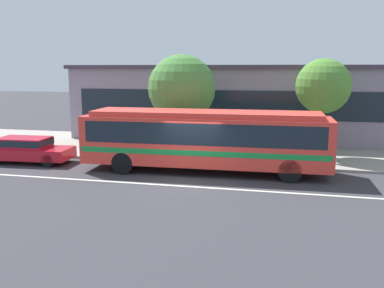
% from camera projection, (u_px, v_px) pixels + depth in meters
% --- Properties ---
extents(ground_plane, '(120.00, 120.00, 0.00)m').
position_uv_depth(ground_plane, '(190.00, 181.00, 18.09)').
color(ground_plane, '#36353B').
extents(sidewalk_slab, '(60.00, 8.00, 0.12)m').
position_uv_depth(sidewalk_slab, '(217.00, 149.00, 24.93)').
color(sidewalk_slab, '#9D948A').
rests_on(sidewalk_slab, ground_plane).
extents(lane_stripe_center, '(56.00, 0.16, 0.01)m').
position_uv_depth(lane_stripe_center, '(185.00, 186.00, 17.32)').
color(lane_stripe_center, silver).
rests_on(lane_stripe_center, ground_plane).
extents(transit_bus, '(11.31, 2.85, 2.83)m').
position_uv_depth(transit_bus, '(205.00, 137.00, 19.45)').
color(transit_bus, '#E93B30').
rests_on(transit_bus, ground_plane).
extents(sedan_behind_bus, '(4.50, 2.00, 1.29)m').
position_uv_depth(sedan_behind_bus, '(27.00, 149.00, 21.53)').
color(sedan_behind_bus, red).
rests_on(sedan_behind_bus, ground_plane).
extents(pedestrian_waiting_near_sign, '(0.48, 0.48, 1.68)m').
position_uv_depth(pedestrian_waiting_near_sign, '(289.00, 141.00, 21.72)').
color(pedestrian_waiting_near_sign, '#19234F').
rests_on(pedestrian_waiting_near_sign, sidewalk_slab).
extents(pedestrian_walking_along_curb, '(0.47, 0.47, 1.65)m').
position_uv_depth(pedestrian_walking_along_curb, '(332.00, 144.00, 20.74)').
color(pedestrian_walking_along_curb, '#78665D').
rests_on(pedestrian_walking_along_curb, sidewalk_slab).
extents(pedestrian_standing_by_tree, '(0.46, 0.46, 1.76)m').
position_uv_depth(pedestrian_standing_by_tree, '(312.00, 140.00, 21.70)').
color(pedestrian_standing_by_tree, slate).
rests_on(pedestrian_standing_by_tree, sidewalk_slab).
extents(bus_stop_sign, '(0.10, 0.44, 2.31)m').
position_uv_depth(bus_stop_sign, '(296.00, 135.00, 20.20)').
color(bus_stop_sign, gray).
rests_on(bus_stop_sign, sidewalk_slab).
extents(street_tree_near_stop, '(3.68, 3.68, 5.37)m').
position_uv_depth(street_tree_near_stop, '(182.00, 89.00, 23.12)').
color(street_tree_near_stop, brown).
rests_on(street_tree_near_stop, sidewalk_slab).
extents(street_tree_mid_block, '(2.85, 2.85, 5.13)m').
position_uv_depth(street_tree_mid_block, '(323.00, 87.00, 22.01)').
color(street_tree_mid_block, brown).
rests_on(street_tree_mid_block, sidewalk_slab).
extents(station_building, '(22.37, 8.16, 4.94)m').
position_uv_depth(station_building, '(243.00, 101.00, 29.24)').
color(station_building, gray).
rests_on(station_building, ground_plane).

